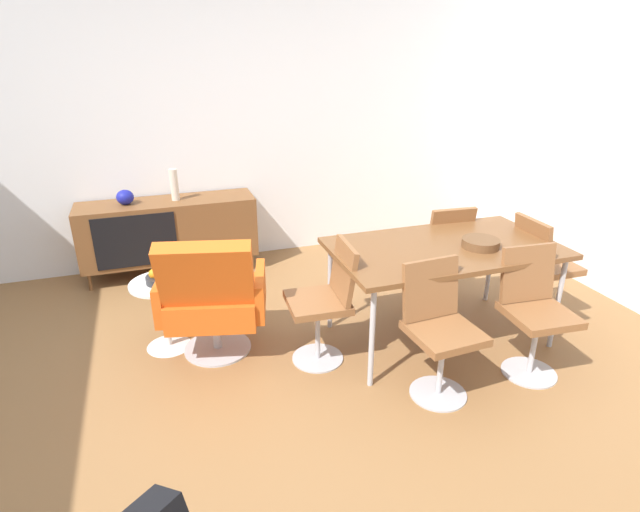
% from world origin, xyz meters
% --- Properties ---
extents(ground_plane, '(8.32, 8.32, 0.00)m').
position_xyz_m(ground_plane, '(0.00, 0.00, 0.00)').
color(ground_plane, olive).
extents(wall_back, '(6.80, 0.12, 2.80)m').
position_xyz_m(wall_back, '(0.00, 2.60, 1.40)').
color(wall_back, white).
rests_on(wall_back, ground_plane).
extents(sideboard, '(1.60, 0.45, 0.72)m').
position_xyz_m(sideboard, '(-0.44, 2.30, 0.44)').
color(sideboard, brown).
rests_on(sideboard, ground_plane).
extents(vase_cobalt, '(0.07, 0.07, 0.29)m').
position_xyz_m(vase_cobalt, '(-0.34, 2.30, 0.86)').
color(vase_cobalt, beige).
rests_on(vase_cobalt, sideboard).
extents(vase_sculptural_dark, '(0.15, 0.15, 0.13)m').
position_xyz_m(vase_sculptural_dark, '(-0.78, 2.30, 0.79)').
color(vase_sculptural_dark, navy).
rests_on(vase_sculptural_dark, sideboard).
extents(dining_table, '(1.60, 0.90, 0.74)m').
position_xyz_m(dining_table, '(1.37, 0.45, 0.70)').
color(dining_table, brown).
rests_on(dining_table, ground_plane).
extents(wooden_bowl_on_table, '(0.26, 0.26, 0.06)m').
position_xyz_m(wooden_bowl_on_table, '(1.60, 0.34, 0.77)').
color(wooden_bowl_on_table, brown).
rests_on(wooden_bowl_on_table, dining_table).
extents(dining_chair_front_left, '(0.42, 0.45, 0.86)m').
position_xyz_m(dining_chair_front_left, '(1.02, -0.11, 0.47)').
color(dining_chair_front_left, brown).
rests_on(dining_chair_front_left, ground_plane).
extents(dining_chair_front_right, '(0.43, 0.45, 0.86)m').
position_xyz_m(dining_chair_front_right, '(1.73, -0.11, 0.47)').
color(dining_chair_front_right, brown).
rests_on(dining_chair_front_right, ground_plane).
extents(dining_chair_far_end, '(0.43, 0.41, 0.86)m').
position_xyz_m(dining_chair_far_end, '(2.26, 0.45, 0.47)').
color(dining_chair_far_end, brown).
rests_on(dining_chair_far_end, ground_plane).
extents(dining_chair_near_window, '(0.45, 0.42, 0.86)m').
position_xyz_m(dining_chair_near_window, '(0.49, 0.44, 0.47)').
color(dining_chair_near_window, brown).
rests_on(dining_chair_near_window, ground_plane).
extents(dining_chair_back_right, '(0.43, 0.45, 0.86)m').
position_xyz_m(dining_chair_back_right, '(1.72, 1.00, 0.47)').
color(dining_chair_back_right, brown).
rests_on(dining_chair_back_right, ground_plane).
extents(lounge_chair_red, '(0.82, 0.78, 0.95)m').
position_xyz_m(lounge_chair_red, '(-0.24, 0.73, 0.47)').
color(lounge_chair_red, '#D85919').
rests_on(lounge_chair_red, ground_plane).
extents(side_table_round, '(0.44, 0.44, 0.52)m').
position_xyz_m(side_table_round, '(-0.56, 0.95, 0.32)').
color(side_table_round, white).
rests_on(side_table_round, ground_plane).
extents(fruit_bowl, '(0.20, 0.20, 0.11)m').
position_xyz_m(fruit_bowl, '(-0.56, 0.95, 0.56)').
color(fruit_bowl, '#262628').
rests_on(fruit_bowl, side_table_round).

